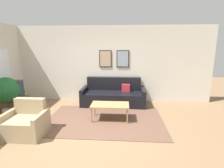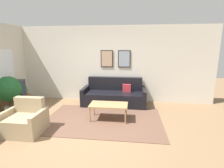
# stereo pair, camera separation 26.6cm
# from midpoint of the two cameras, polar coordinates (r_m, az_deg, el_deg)

# --- Properties ---
(ground_plane) EXTENTS (16.00, 16.00, 0.00)m
(ground_plane) POSITION_cam_midpoint_polar(r_m,az_deg,el_deg) (4.31, -8.33, -15.35)
(ground_plane) COLOR #846647
(area_rug) EXTENTS (3.17, 2.11, 0.01)m
(area_rug) POSITION_cam_midpoint_polar(r_m,az_deg,el_deg) (4.91, -1.31, -11.61)
(area_rug) COLOR brown
(area_rug) RESTS_ON ground_plane
(wall_back) EXTENTS (8.00, 0.09, 2.70)m
(wall_back) POSITION_cam_midpoint_polar(r_m,az_deg,el_deg) (6.39, -2.50, 6.52)
(wall_back) COLOR beige
(wall_back) RESTS_ON ground_plane
(couch) EXTENTS (2.15, 0.90, 0.91)m
(couch) POSITION_cam_midpoint_polar(r_m,az_deg,el_deg) (6.07, 1.97, -3.82)
(couch) COLOR black
(couch) RESTS_ON ground_plane
(coffee_table) EXTENTS (1.02, 0.56, 0.45)m
(coffee_table) POSITION_cam_midpoint_polar(r_m,az_deg,el_deg) (4.79, 0.51, -7.05)
(coffee_table) COLOR #A87F51
(coffee_table) RESTS_ON ground_plane
(tv_stand) EXTENTS (0.71, 0.47, 0.52)m
(tv_stand) POSITION_cam_midpoint_polar(r_m,az_deg,el_deg) (6.12, -27.62, -5.58)
(tv_stand) COLOR brown
(tv_stand) RESTS_ON ground_plane
(tv) EXTENTS (0.57, 0.28, 0.48)m
(tv) POSITION_cam_midpoint_polar(r_m,az_deg,el_deg) (6.00, -28.07, -0.99)
(tv) COLOR #2D2D33
(tv) RESTS_ON tv_stand
(armchair) EXTENTS (0.89, 0.76, 0.78)m
(armchair) POSITION_cam_midpoint_polar(r_m,az_deg,el_deg) (4.59, -25.15, -11.01)
(armchair) COLOR tan
(armchair) RESTS_ON ground_plane
(potted_plant_tall) EXTENTS (0.73, 0.73, 1.15)m
(potted_plant_tall) POSITION_cam_midpoint_polar(r_m,az_deg,el_deg) (5.79, -29.67, -1.80)
(potted_plant_tall) COLOR beige
(potted_plant_tall) RESTS_ON ground_plane
(potted_plant_by_window) EXTENTS (0.47, 0.47, 0.79)m
(potted_plant_by_window) POSITION_cam_midpoint_polar(r_m,az_deg,el_deg) (6.51, -26.80, -2.14)
(potted_plant_by_window) COLOR slate
(potted_plant_by_window) RESTS_ON ground_plane
(potted_plant_small) EXTENTS (0.45, 0.45, 0.75)m
(potted_plant_small) POSITION_cam_midpoint_polar(r_m,az_deg,el_deg) (6.25, -28.64, -3.44)
(potted_plant_small) COLOR slate
(potted_plant_small) RESTS_ON ground_plane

